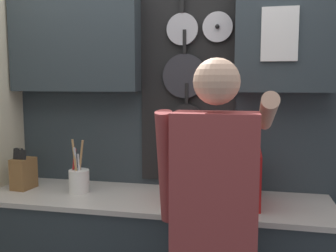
{
  "coord_description": "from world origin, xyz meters",
  "views": [
    {
      "loc": [
        0.55,
        -2.16,
        1.58
      ],
      "look_at": [
        0.05,
        0.18,
        1.3
      ],
      "focal_mm": 40.0,
      "sensor_mm": 36.0,
      "label": 1
    }
  ],
  "objects_px": {
    "knife_block": "(24,173)",
    "person": "(215,209)",
    "microwave": "(219,176)",
    "utensil_crock": "(79,180)"
  },
  "relations": [
    {
      "from": "knife_block",
      "to": "person",
      "type": "bearing_deg",
      "value": -21.19
    },
    {
      "from": "microwave",
      "to": "utensil_crock",
      "type": "height_order",
      "value": "utensil_crock"
    },
    {
      "from": "microwave",
      "to": "utensil_crock",
      "type": "xyz_separation_m",
      "value": [
        -0.89,
        0.0,
        -0.07
      ]
    },
    {
      "from": "person",
      "to": "knife_block",
      "type": "bearing_deg",
      "value": 158.81
    },
    {
      "from": "utensil_crock",
      "to": "person",
      "type": "height_order",
      "value": "person"
    },
    {
      "from": "microwave",
      "to": "knife_block",
      "type": "relative_size",
      "value": 1.7
    },
    {
      "from": "person",
      "to": "utensil_crock",
      "type": "bearing_deg",
      "value": 150.93
    },
    {
      "from": "utensil_crock",
      "to": "microwave",
      "type": "bearing_deg",
      "value": -0.04
    },
    {
      "from": "knife_block",
      "to": "person",
      "type": "distance_m",
      "value": 1.4
    },
    {
      "from": "microwave",
      "to": "person",
      "type": "distance_m",
      "value": 0.51
    }
  ]
}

